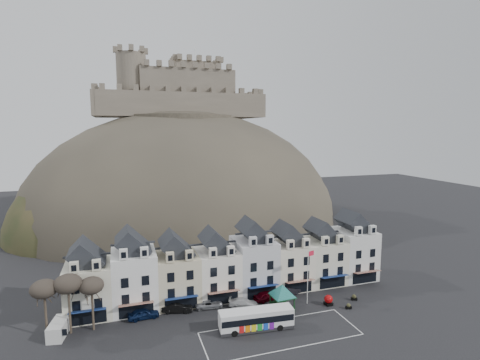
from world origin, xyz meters
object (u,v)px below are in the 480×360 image
object	(u,v)px
bus_shelter	(282,290)
flagpole	(308,273)
car_maroon	(267,296)
car_black	(177,307)
bus	(256,318)
white_van	(59,328)
car_navy	(143,313)
car_white	(244,303)
car_silver	(209,304)
car_charcoal	(288,291)
red_buoy	(328,300)

from	to	relation	value
bus_shelter	flagpole	xyz separation A→B (m)	(5.03, 0.95, 1.85)
car_maroon	car_black	bearing A→B (deg)	78.40
bus	white_van	bearing A→B (deg)	170.29
bus	flagpole	size ratio (longest dim) A/B	1.19
car_maroon	car_navy	bearing A→B (deg)	80.20
bus_shelter	car_navy	size ratio (longest dim) A/B	1.46
car_white	flagpole	bearing A→B (deg)	-78.59
car_silver	car_white	world-z (taller)	car_white
bus_shelter	car_charcoal	distance (m)	6.30
bus_shelter	car_white	bearing A→B (deg)	146.94
white_van	flagpole	bearing A→B (deg)	7.02
red_buoy	car_silver	distance (m)	19.41
car_maroon	red_buoy	bearing A→B (deg)	-127.32
car_black	car_silver	size ratio (longest dim) A/B	1.07
red_buoy	car_white	size ratio (longest dim) A/B	0.36
car_black	car_maroon	bearing A→B (deg)	-77.50
car_silver	white_van	bearing A→B (deg)	100.29
bus	red_buoy	bearing A→B (deg)	18.53
bus	car_maroon	xyz separation A→B (m)	(4.98, 8.05, -0.88)
white_van	car_charcoal	world-z (taller)	white_van
car_navy	car_silver	world-z (taller)	car_navy
red_buoy	car_white	bearing A→B (deg)	164.73
flagpole	car_black	bearing A→B (deg)	169.89
car_navy	car_white	xyz separation A→B (m)	(15.60, -1.20, -0.10)
bus_shelter	car_maroon	size ratio (longest dim) A/B	1.46
car_navy	car_maroon	bearing A→B (deg)	-94.47
car_silver	car_charcoal	size ratio (longest dim) A/B	0.97
car_black	car_maroon	size ratio (longest dim) A/B	1.02
car_silver	car_maroon	xyz separation A→B (m)	(9.88, -0.42, 0.17)
car_silver	car_black	bearing A→B (deg)	94.42
bus_shelter	car_black	distance (m)	16.67
car_black	car_white	distance (m)	10.53
bus	car_black	bearing A→B (deg)	143.96
bus	car_charcoal	xyz separation A→B (m)	(9.18, 8.64, -0.92)
white_van	car_charcoal	size ratio (longest dim) A/B	1.08
bus	red_buoy	size ratio (longest dim) A/B	6.39
red_buoy	car_navy	world-z (taller)	red_buoy
car_silver	car_white	size ratio (longest dim) A/B	0.93
car_navy	car_charcoal	xyz separation A→B (m)	(24.33, 0.43, -0.04)
bus_shelter	red_buoy	world-z (taller)	bus_shelter
flagpole	car_white	size ratio (longest dim) A/B	1.92
bus_shelter	car_navy	distance (m)	21.58
bus_shelter	white_van	size ratio (longest dim) A/B	1.39
car_black	car_silver	distance (m)	5.06
bus	car_black	size ratio (longest dim) A/B	2.29
red_buoy	car_silver	size ratio (longest dim) A/B	0.38
white_van	car_silver	world-z (taller)	white_van
bus	car_maroon	distance (m)	9.51
white_van	car_maroon	world-z (taller)	white_van
car_black	car_charcoal	distance (m)	19.13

